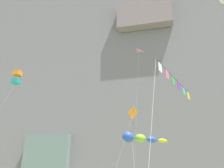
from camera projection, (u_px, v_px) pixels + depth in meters
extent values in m
cube|color=gray|center=(150.00, 69.00, 68.32)|extent=(180.00, 22.42, 68.52)
cube|color=gray|center=(48.00, 154.00, 52.87)|extent=(10.38, 3.35, 7.91)
cube|color=gray|center=(144.00, 15.00, 60.84)|extent=(13.87, 2.42, 7.66)
cylinder|color=black|center=(176.00, 80.00, 13.38)|extent=(2.01, 5.16, 0.02)
cube|color=white|center=(160.00, 67.00, 11.52)|extent=(0.18, 0.39, 0.45)
cube|color=pink|center=(167.00, 74.00, 12.22)|extent=(0.17, 0.39, 0.45)
cube|color=green|center=(173.00, 81.00, 12.93)|extent=(0.19, 0.39, 0.45)
cube|color=purple|center=(179.00, 86.00, 13.63)|extent=(0.18, 0.39, 0.45)
cube|color=#38B2D1|center=(184.00, 91.00, 14.34)|extent=(0.19, 0.39, 0.45)
cube|color=yellow|center=(188.00, 96.00, 15.04)|extent=(0.17, 0.39, 0.45)
cylinder|color=silver|center=(150.00, 142.00, 8.25)|extent=(0.88, 3.19, 8.29)
ellipsoid|color=blue|center=(128.00, 137.00, 23.10)|extent=(1.57, 1.55, 1.02)
ellipsoid|color=#8CCC33|center=(140.00, 138.00, 23.73)|extent=(1.44, 1.41, 0.83)
ellipsoid|color=blue|center=(152.00, 140.00, 24.37)|extent=(1.32, 1.27, 0.65)
ellipsoid|color=yellow|center=(163.00, 141.00, 25.01)|extent=(1.20, 1.13, 0.46)
cube|color=orange|center=(133.00, 113.00, 29.20)|extent=(1.07, 1.34, 1.63)
cylinder|color=black|center=(133.00, 113.00, 29.20)|extent=(0.43, 0.20, 1.32)
cube|color=yellow|center=(133.00, 118.00, 28.96)|extent=(0.13, 0.17, 0.10)
cube|color=#CC3399|center=(134.00, 120.00, 28.80)|extent=(0.10, 0.19, 0.10)
cube|color=black|center=(133.00, 123.00, 28.67)|extent=(0.10, 0.19, 0.10)
cube|color=red|center=(133.00, 126.00, 28.54)|extent=(0.14, 0.17, 0.10)
cube|color=blue|center=(134.00, 129.00, 28.39)|extent=(0.14, 0.17, 0.10)
cylinder|color=silver|center=(119.00, 159.00, 25.15)|extent=(2.84, 4.53, 11.01)
pyramid|color=pink|center=(137.00, 55.00, 40.33)|extent=(1.47, 1.54, 0.23)
cube|color=green|center=(139.00, 55.00, 39.99)|extent=(0.31, 0.27, 0.40)
cylinder|color=silver|center=(136.00, 121.00, 34.85)|extent=(1.62, 1.31, 23.34)
cube|color=orange|center=(17.00, 73.00, 32.09)|extent=(1.01, 1.01, 0.65)
cube|color=teal|center=(16.00, 81.00, 31.60)|extent=(1.01, 1.01, 0.65)
cylinder|color=black|center=(20.00, 77.00, 31.76)|extent=(0.03, 0.03, 1.76)
cylinder|color=black|center=(14.00, 78.00, 31.92)|extent=(0.03, 0.03, 1.76)
cube|color=white|center=(223.00, 0.00, 35.16)|extent=(1.09, 1.09, 0.54)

